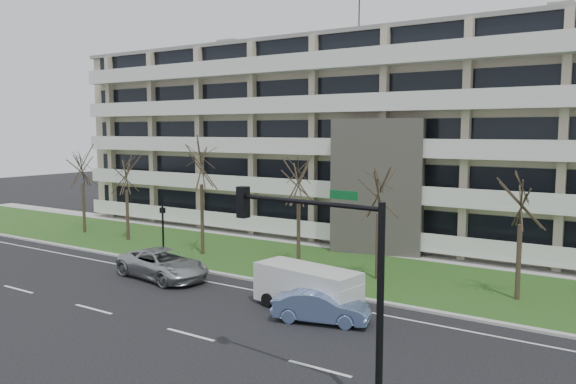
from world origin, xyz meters
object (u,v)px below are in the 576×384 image
Objects in this scene: blue_sedan at (321,306)px; traffic_signal at (326,266)px; white_van at (308,285)px; pedestrian_signal at (163,224)px; silver_pickup at (163,264)px.

blue_sedan is 7.89m from traffic_signal.
pedestrian_signal is at bearing 170.61° from white_van.
traffic_signal is at bearing -164.98° from blue_sedan.
pedestrian_signal reaches higher than silver_pickup.
silver_pickup is at bearing -55.16° from pedestrian_signal.
pedestrian_signal is at bearing 53.68° from silver_pickup.
white_van is at bearing -83.64° from silver_pickup.
pedestrian_signal is (-15.18, 5.69, 1.44)m from blue_sedan.
white_van is (-1.32, 1.13, 0.50)m from blue_sedan.
blue_sedan is (10.96, -1.49, -0.13)m from silver_pickup.
traffic_signal reaches higher than blue_sedan.
white_van is 14.63m from pedestrian_signal.
silver_pickup is 1.40× the size of blue_sedan.
silver_pickup is 1.75× the size of pedestrian_signal.
pedestrian_signal reaches higher than white_van.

